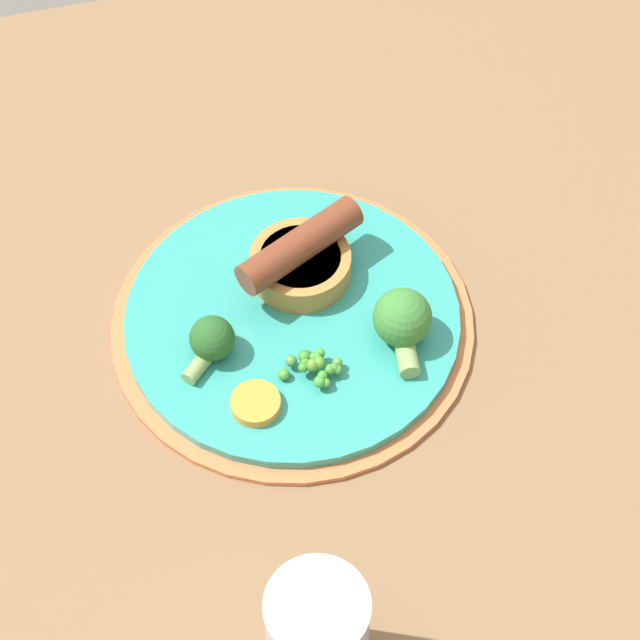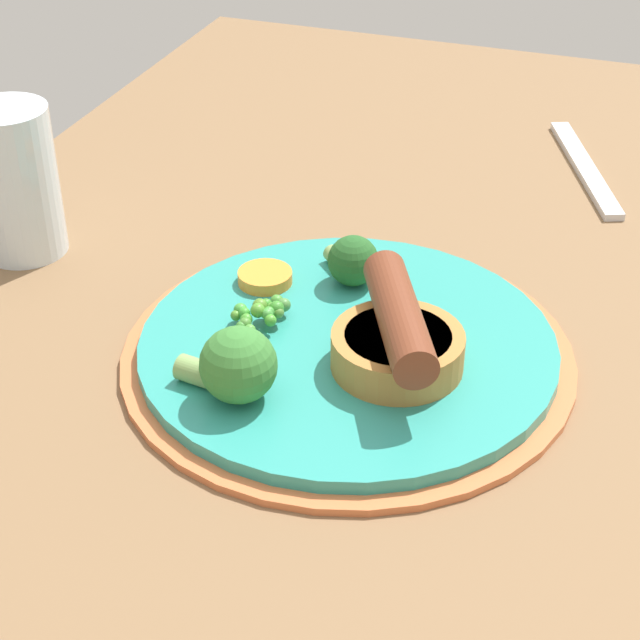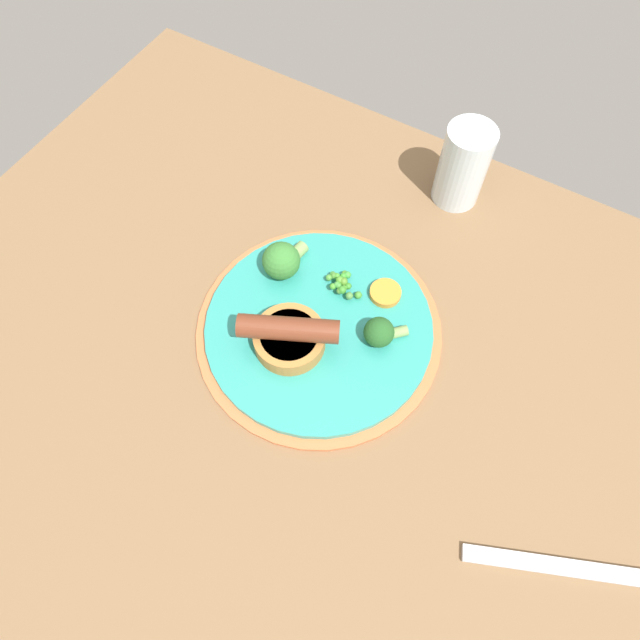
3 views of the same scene
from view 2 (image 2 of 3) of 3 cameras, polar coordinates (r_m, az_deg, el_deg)
The scene contains 9 objects.
dining_table at distance 72.06cm, azimuth 6.15°, elevation -1.39°, with size 110.00×80.00×3.00cm, color brown.
dinner_plate at distance 67.62cm, azimuth 1.49°, elevation -1.67°, with size 28.67×28.67×1.40cm.
sausage_pudding at distance 63.86cm, azimuth 4.18°, elevation -1.02°, with size 11.06×8.06×4.98cm.
pea_pile at distance 68.07cm, azimuth -3.18°, elevation 0.42°, with size 4.94×3.34×1.83cm.
broccoli_floret_near at distance 61.42cm, azimuth -4.52°, elevation -2.43°, with size 4.55×6.46×4.55cm.
broccoli_floret_far at distance 72.21cm, azimuth 1.71°, elevation 3.18°, with size 4.62×4.59×3.48cm.
carrot_slice_1 at distance 72.79cm, azimuth -2.95°, elevation 2.29°, with size 3.71×3.71×0.84cm, color orange.
fork at distance 94.02cm, azimuth 13.94°, elevation 7.88°, with size 18.00×1.60×0.60cm, color silver.
drinking_glass at distance 79.94cm, azimuth -16.01°, elevation 7.06°, with size 6.16×6.16×11.14cm, color silver.
Camera 2 is at (-57.90, -12.21, 42.63)cm, focal length 60.00 mm.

